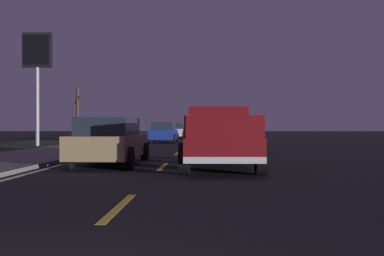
{
  "coord_description": "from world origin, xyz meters",
  "views": [
    {
      "loc": [
        -2.64,
        -1.38,
        1.28
      ],
      "look_at": [
        9.38,
        -0.96,
        1.22
      ],
      "focal_mm": 40.11,
      "sensor_mm": 36.0,
      "label": 1
    }
  ],
  "objects_px": {
    "sedan_tan": "(110,141)",
    "bare_tree_far": "(78,112)",
    "sedan_white": "(175,131)",
    "gas_price_sign": "(37,61)",
    "pickup_truck": "(218,138)",
    "sedan_blue": "(164,132)",
    "sedan_black": "(209,131)"
  },
  "relations": [
    {
      "from": "pickup_truck",
      "to": "gas_price_sign",
      "type": "relative_size",
      "value": 0.76
    },
    {
      "from": "sedan_tan",
      "to": "gas_price_sign",
      "type": "distance_m",
      "value": 15.86
    },
    {
      "from": "pickup_truck",
      "to": "sedan_black",
      "type": "relative_size",
      "value": 1.23
    },
    {
      "from": "sedan_blue",
      "to": "bare_tree_far",
      "type": "height_order",
      "value": "bare_tree_far"
    },
    {
      "from": "sedan_black",
      "to": "gas_price_sign",
      "type": "height_order",
      "value": "gas_price_sign"
    },
    {
      "from": "pickup_truck",
      "to": "sedan_blue",
      "type": "distance_m",
      "value": 19.35
    },
    {
      "from": "pickup_truck",
      "to": "sedan_white",
      "type": "distance_m",
      "value": 29.42
    },
    {
      "from": "pickup_truck",
      "to": "sedan_tan",
      "type": "height_order",
      "value": "pickup_truck"
    },
    {
      "from": "sedan_black",
      "to": "bare_tree_far",
      "type": "relative_size",
      "value": 0.87
    },
    {
      "from": "sedan_blue",
      "to": "sedan_black",
      "type": "bearing_deg",
      "value": -19.98
    },
    {
      "from": "sedan_blue",
      "to": "gas_price_sign",
      "type": "height_order",
      "value": "gas_price_sign"
    },
    {
      "from": "sedan_blue",
      "to": "sedan_white",
      "type": "bearing_deg",
      "value": -0.41
    },
    {
      "from": "pickup_truck",
      "to": "bare_tree_far",
      "type": "relative_size",
      "value": 1.08
    },
    {
      "from": "sedan_black",
      "to": "sedan_white",
      "type": "bearing_deg",
      "value": 81.84
    },
    {
      "from": "sedan_black",
      "to": "sedan_blue",
      "type": "height_order",
      "value": "same"
    },
    {
      "from": "pickup_truck",
      "to": "sedan_black",
      "type": "distance_m",
      "value": 28.71
    },
    {
      "from": "sedan_blue",
      "to": "sedan_white",
      "type": "xyz_separation_m",
      "value": [
        10.2,
        -0.07,
        0.0
      ]
    },
    {
      "from": "sedan_tan",
      "to": "bare_tree_far",
      "type": "height_order",
      "value": "bare_tree_far"
    },
    {
      "from": "gas_price_sign",
      "to": "bare_tree_far",
      "type": "bearing_deg",
      "value": 7.75
    },
    {
      "from": "sedan_black",
      "to": "gas_price_sign",
      "type": "relative_size",
      "value": 0.62
    },
    {
      "from": "sedan_white",
      "to": "gas_price_sign",
      "type": "bearing_deg",
      "value": 154.09
    },
    {
      "from": "sedan_black",
      "to": "gas_price_sign",
      "type": "distance_m",
      "value": 19.29
    },
    {
      "from": "sedan_tan",
      "to": "bare_tree_far",
      "type": "distance_m",
      "value": 30.13
    },
    {
      "from": "sedan_blue",
      "to": "sedan_tan",
      "type": "distance_m",
      "value": 18.53
    },
    {
      "from": "sedan_white",
      "to": "gas_price_sign",
      "type": "xyz_separation_m",
      "value": [
        -15.62,
        7.59,
        4.64
      ]
    },
    {
      "from": "sedan_black",
      "to": "sedan_tan",
      "type": "bearing_deg",
      "value": 173.14
    },
    {
      "from": "sedan_black",
      "to": "bare_tree_far",
      "type": "height_order",
      "value": "bare_tree_far"
    },
    {
      "from": "pickup_truck",
      "to": "sedan_blue",
      "type": "bearing_deg",
      "value": 10.82
    },
    {
      "from": "sedan_tan",
      "to": "pickup_truck",
      "type": "bearing_deg",
      "value": -97.78
    },
    {
      "from": "sedan_black",
      "to": "bare_tree_far",
      "type": "xyz_separation_m",
      "value": [
        0.23,
        13.13,
        1.87
      ]
    },
    {
      "from": "sedan_blue",
      "to": "sedan_tan",
      "type": "xyz_separation_m",
      "value": [
        -18.53,
        -0.13,
        0.0
      ]
    },
    {
      "from": "sedan_black",
      "to": "pickup_truck",
      "type": "bearing_deg",
      "value": -179.79
    }
  ]
}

